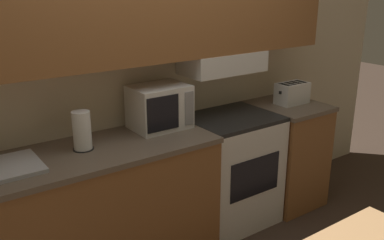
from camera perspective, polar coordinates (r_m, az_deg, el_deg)
The scene contains 8 objects.
ground_plane at distance 3.65m, azimuth -5.88°, elevation -13.98°, with size 16.00×16.00×0.00m, color #3D2D23.
wall_back at distance 3.08m, azimuth -5.91°, elevation 9.27°, with size 5.42×0.38×2.55m.
lower_counter_main at distance 2.95m, azimuth -14.00°, elevation -12.46°, with size 1.79×0.63×0.92m.
lower_counter_right_stub at distance 3.93m, azimuth 12.28°, elevation -4.33°, with size 0.55×0.63×0.92m.
stove_range at distance 3.53m, azimuth 5.11°, elevation -6.62°, with size 0.70×0.59×0.92m.
microwave at distance 3.06m, azimuth -4.36°, elevation 1.76°, with size 0.40×0.31×0.31m.
toaster at distance 3.78m, azimuth 13.20°, elevation 3.52°, with size 0.30×0.16×0.18m.
paper_towel_roll at distance 2.75m, azimuth -14.47°, elevation -1.40°, with size 0.13×0.13×0.25m.
Camera 1 is at (-1.48, -2.71, 1.94)m, focal length 40.00 mm.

